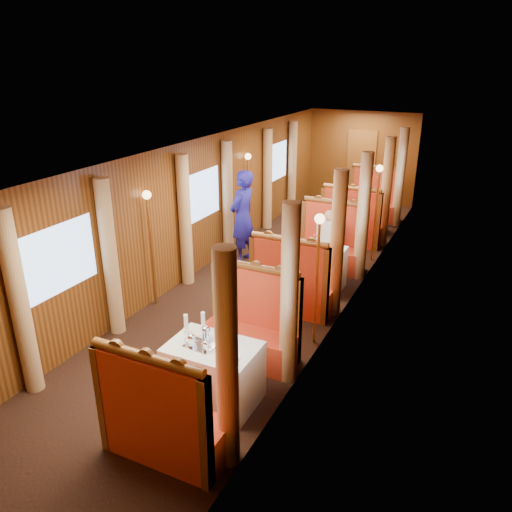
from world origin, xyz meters
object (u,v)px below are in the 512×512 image
Objects in this scene: banquette_mid_aft at (331,247)px; steward at (243,217)px; table_near at (214,373)px; teapot_left at (192,342)px; table_mid at (313,268)px; teapot_right at (206,347)px; banquette_near_aft at (251,330)px; banquette_far_fwd at (351,225)px; rose_vase_mid at (315,239)px; banquette_far_aft at (373,203)px; banquette_near_fwd at (163,423)px; teapot_back at (206,335)px; passenger at (328,235)px; banquette_mid_fwd at (292,288)px; tea_tray at (200,346)px; fruit_plate at (232,356)px; table_far at (363,215)px; rose_vase_far at (364,193)px.

steward is at bearing -165.48° from banquette_mid_aft.
teapot_left is at bearing -150.10° from table_near.
teapot_right reaches higher than table_mid.
table_mid is at bearing 90.00° from banquette_near_aft.
banquette_far_fwd is at bearing 90.00° from banquette_mid_aft.
banquette_mid_aft reaches higher than rose_vase_mid.
banquette_far_aft is at bearing 90.09° from rose_vase_mid.
table_mid is 1.87m from steward.
banquette_near_fwd is 7.77× the size of teapot_back.
passenger is (0.13, 4.21, -0.08)m from teapot_back.
banquette_mid_fwd is 2.58m from tea_tray.
tea_tray is 0.16m from teapot_back.
banquette_far_fwd is at bearing 90.00° from banquette_near_fwd.
table_mid is 1.02m from banquette_mid_aft.
table_near is 4.88× the size of fruit_plate.
teapot_right reaches higher than fruit_plate.
banquette_far_aft is at bearing 90.00° from table_far.
passenger is (-0.00, 4.29, 0.37)m from table_near.
banquette_near_aft is at bearing 90.00° from table_near.
teapot_back is (-0.13, 1.10, 0.40)m from banquette_near_fwd.
teapot_back is at bearing -98.16° from banquette_near_aft.
tea_tray reaches higher than table_far.
banquette_mid_aft reaches higher than passenger.
teapot_right is 0.32m from fruit_plate.
banquette_near_fwd is at bearing -90.01° from rose_vase_far.
teapot_left is at bearing -175.85° from teapot_right.
banquette_mid_aft reaches higher than tea_tray.
rose_vase_mid reaches higher than teapot_back.
passenger reaches higher than teapot_right.
passenger is (-0.00, -2.71, 0.37)m from table_far.
banquette_far_fwd is 1.72m from passenger.
rose_vase_mid reaches higher than teapot_left.
banquette_mid_fwd is at bearing 53.62° from steward.
teapot_left is (-0.07, -0.05, 0.06)m from tea_tray.
fruit_plate is (0.44, -0.04, 0.01)m from tea_tray.
table_mid and table_far have the same top height.
rose_vase_far is at bearing 112.80° from teapot_back.
table_mid is 3.09× the size of tea_tray.
table_near is 3.09× the size of tea_tray.
banquette_mid_aft is 9.86× the size of teapot_right.
table_mid is 3.64m from fruit_plate.
table_far is 2.92× the size of rose_vase_far.
teapot_right is 3.64m from rose_vase_mid.
banquette_mid_fwd is 1.00× the size of banquette_far_aft.
banquette_near_fwd reaches higher than fruit_plate.
teapot_right is at bearing -90.15° from banquette_mid_fwd.
passenger is at bearing 90.00° from table_near.
rose_vase_far is 0.19× the size of steward.
tea_tray is (-0.13, -2.55, 0.33)m from banquette_mid_fwd.
banquette_far_fwd is 6.11m from fruit_plate.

